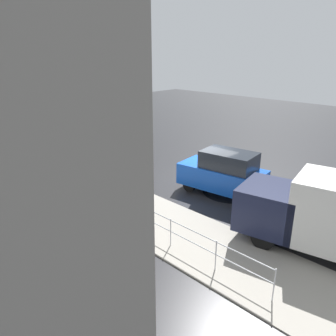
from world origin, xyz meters
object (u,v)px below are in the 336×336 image
(delivery_truck, at_px, (330,215))
(fire_hydrant, at_px, (115,170))
(moving_hatchback, at_px, (224,173))
(pedestrian, at_px, (103,161))
(sign_post, at_px, (91,154))

(delivery_truck, height_order, fire_hydrant, delivery_truck)
(moving_hatchback, distance_m, delivery_truck, 5.38)
(delivery_truck, xyz_separation_m, pedestrian, (11.38, 0.77, -0.69))
(delivery_truck, distance_m, pedestrian, 11.43)
(fire_hydrant, bearing_deg, sign_post, 89.01)
(fire_hydrant, relative_size, pedestrian, 0.66)
(pedestrian, bearing_deg, sign_post, 127.16)
(delivery_truck, distance_m, fire_hydrant, 10.44)
(moving_hatchback, xyz_separation_m, sign_post, (5.25, 3.60, 0.55))
(moving_hatchback, height_order, pedestrian, moving_hatchback)
(pedestrian, bearing_deg, moving_hatchback, -159.76)
(delivery_truck, xyz_separation_m, sign_post, (10.39, 2.07, 0.20))
(fire_hydrant, bearing_deg, pedestrian, 1.45)
(moving_hatchback, distance_m, sign_post, 6.39)
(moving_hatchback, xyz_separation_m, pedestrian, (6.24, 2.30, -0.34))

